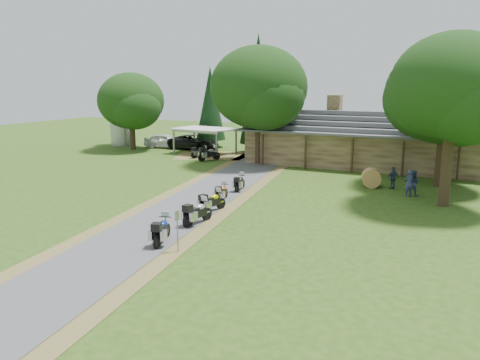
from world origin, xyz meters
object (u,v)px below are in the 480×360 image
at_px(motorcycle_row_a, 162,229).
at_px(motorcycle_row_d, 222,191).
at_px(car_white_sedan, 165,139).
at_px(motorcycle_row_e, 240,182).
at_px(hay_bale, 371,178).
at_px(motorcycle_row_b, 198,211).
at_px(silo, 122,120).
at_px(lodge, 363,138).
at_px(motorcycle_row_c, 212,201).
at_px(motorcycle_carport_b, 209,153).
at_px(motorcycle_carport_a, 201,152).
at_px(carport, 205,141).
at_px(car_dark_suv, 194,139).

xyz_separation_m(motorcycle_row_a, motorcycle_row_d, (-1.17, 8.28, -0.08)).
height_order(car_white_sedan, motorcycle_row_e, car_white_sedan).
bearing_deg(hay_bale, motorcycle_row_b, -116.99).
relative_size(silo, motorcycle_row_e, 3.37).
bearing_deg(car_white_sedan, lodge, -105.07).
xyz_separation_m(silo, hay_bale, (31.11, -10.95, -2.27)).
xyz_separation_m(car_white_sedan, motorcycle_row_a, (18.37, -27.27, -0.35)).
height_order(car_white_sedan, motorcycle_row_d, car_white_sedan).
xyz_separation_m(motorcycle_row_c, motorcycle_row_e, (-0.89, 5.61, -0.05)).
height_order(motorcycle_carport_b, hay_bale, motorcycle_carport_b).
relative_size(motorcycle_row_c, motorcycle_carport_a, 1.07).
height_order(car_white_sedan, motorcycle_row_c, car_white_sedan).
distance_m(silo, motorcycle_row_b, 34.36).
distance_m(carport, motorcycle_carport_a, 3.13).
relative_size(carport, car_white_sedan, 1.00).
relative_size(car_dark_suv, motorcycle_row_e, 3.67).
xyz_separation_m(silo, motorcycle_carport_a, (13.50, -4.74, -2.32)).
xyz_separation_m(carport, car_white_sedan, (-6.26, 1.86, -0.31)).
xyz_separation_m(car_white_sedan, car_dark_suv, (3.59, 0.28, 0.20)).
bearing_deg(carport, motorcycle_row_e, -45.48).
height_order(motorcycle_row_d, motorcycle_carport_b, motorcycle_carport_b).
relative_size(lodge, motorcycle_carport_b, 10.07).
xyz_separation_m(car_dark_suv, motorcycle_carport_a, (3.79, -4.96, -0.61)).
bearing_deg(car_white_sedan, car_dark_suv, -96.81).
distance_m(lodge, carport, 16.35).
height_order(lodge, silo, silo).
xyz_separation_m(motorcycle_row_c, hay_bale, (7.11, 10.63, 0.01)).
relative_size(carport, motorcycle_row_c, 3.25).
relative_size(silo, carport, 0.95).
height_order(car_white_sedan, motorcycle_carport_a, car_white_sedan).
distance_m(carport, motorcycle_row_b, 25.21).
distance_m(silo, motorcycle_carport_a, 14.49).
bearing_deg(silo, car_dark_suv, 1.33).
xyz_separation_m(carport, motorcycle_row_b, (12.08, -22.12, -0.65)).
distance_m(motorcycle_row_e, motorcycle_carport_a, 14.78).
relative_size(lodge, motorcycle_row_c, 11.29).
height_order(car_white_sedan, motorcycle_carport_b, car_white_sedan).
height_order(lodge, motorcycle_row_b, lodge).
distance_m(lodge, silo, 28.72).
bearing_deg(motorcycle_carport_a, motorcycle_row_c, -105.29).
distance_m(carport, car_white_sedan, 6.53).
relative_size(motorcycle_row_b, hay_bale, 1.52).
bearing_deg(motorcycle_carport_a, motorcycle_row_a, -111.29).
height_order(silo, carport, silo).
bearing_deg(motorcycle_row_c, carport, 44.79).
relative_size(silo, motorcycle_row_d, 3.40).
height_order(lodge, motorcycle_carport_b, lodge).
relative_size(lodge, motorcycle_row_b, 10.70).
bearing_deg(car_white_sedan, silo, 78.23).
bearing_deg(motorcycle_row_a, silo, 24.37).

